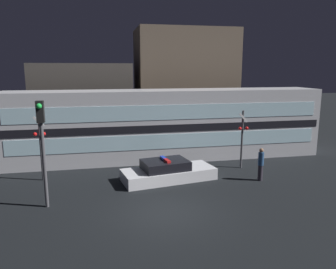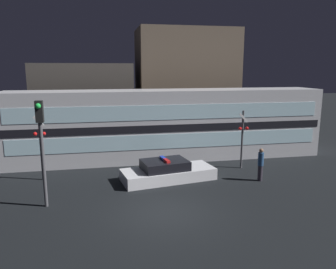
% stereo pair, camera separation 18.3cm
% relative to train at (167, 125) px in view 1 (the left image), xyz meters
% --- Properties ---
extents(ground_plane, '(120.00, 120.00, 0.00)m').
position_rel_train_xyz_m(ground_plane, '(-1.82, -8.35, -2.28)').
color(ground_plane, black).
extents(train, '(20.63, 2.90, 4.57)m').
position_rel_train_xyz_m(train, '(0.00, 0.00, 0.00)').
color(train, silver).
rests_on(train, ground_plane).
extents(police_car, '(5.22, 2.73, 1.22)m').
position_rel_train_xyz_m(police_car, '(-0.89, -4.40, -1.84)').
color(police_car, silver).
rests_on(police_car, ground_plane).
extents(pedestrian, '(0.30, 0.30, 1.78)m').
position_rel_train_xyz_m(pedestrian, '(3.96, -5.50, -1.37)').
color(pedestrian, '#2D2833').
rests_on(pedestrian, ground_plane).
extents(crossing_signal_near, '(0.64, 0.28, 3.50)m').
position_rel_train_xyz_m(crossing_signal_near, '(3.92, -3.15, -0.33)').
color(crossing_signal_near, '#4C4C51').
rests_on(crossing_signal_near, ground_plane).
extents(crossing_signal_far, '(0.64, 0.28, 3.66)m').
position_rel_train_xyz_m(crossing_signal_far, '(-7.50, -3.10, -0.25)').
color(crossing_signal_far, '#4C4C51').
rests_on(crossing_signal_far, ground_plane).
extents(traffic_light_corner, '(0.30, 0.46, 4.62)m').
position_rel_train_xyz_m(traffic_light_corner, '(-6.76, -6.81, 0.82)').
color(traffic_light_corner, '#4C4C51').
rests_on(traffic_light_corner, ground_plane).
extents(building_left, '(7.48, 5.45, 6.31)m').
position_rel_train_xyz_m(building_left, '(-5.60, 6.21, 0.87)').
color(building_left, '#47423D').
rests_on(building_left, ground_plane).
extents(building_center, '(8.22, 5.06, 9.17)m').
position_rel_train_xyz_m(building_center, '(2.90, 6.73, 2.30)').
color(building_center, brown).
rests_on(building_center, ground_plane).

